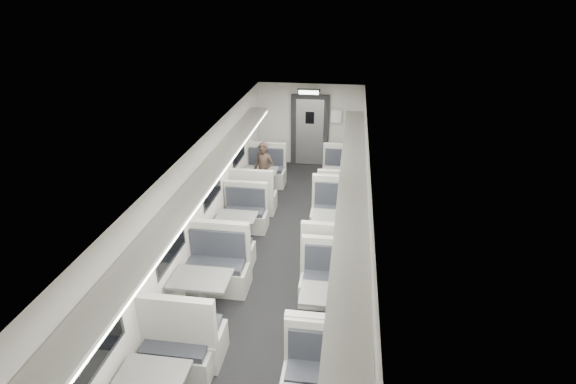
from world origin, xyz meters
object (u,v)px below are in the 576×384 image
(booth_left_b, at_px, (237,230))
(booth_right_b, at_px, (335,234))
(booth_right_c, at_px, (328,313))
(booth_left_a, at_px, (260,183))
(booth_right_a, at_px, (340,184))
(passenger, at_px, (264,171))
(vestibule_door, at_px, (310,131))
(booth_left_c, at_px, (202,298))
(exit_sign, at_px, (309,92))

(booth_left_b, distance_m, booth_right_b, 2.00)
(booth_right_b, height_order, booth_right_c, booth_right_b)
(booth_left_a, bearing_deg, booth_right_a, 7.72)
(passenger, relative_size, vestibule_door, 0.70)
(booth_left_c, height_order, vestibule_door, vestibule_door)
(booth_left_a, bearing_deg, passenger, -33.24)
(booth_right_c, distance_m, passenger, 4.99)
(booth_left_a, height_order, booth_right_b, booth_right_b)
(booth_left_c, distance_m, exit_sign, 6.94)
(booth_left_b, distance_m, booth_left_c, 2.26)
(booth_left_b, relative_size, booth_left_c, 0.87)
(booth_left_b, xyz_separation_m, vestibule_door, (1.00, 4.83, 0.69))
(booth_left_b, distance_m, booth_right_a, 3.32)
(booth_right_c, xyz_separation_m, passenger, (-1.89, 4.60, 0.36))
(booth_left_b, xyz_separation_m, booth_right_a, (2.00, 2.65, 0.02))
(vestibule_door, bearing_deg, passenger, -109.31)
(passenger, relative_size, exit_sign, 2.38)
(booth_left_c, relative_size, passenger, 1.53)
(booth_right_b, relative_size, booth_right_c, 1.09)
(booth_left_c, xyz_separation_m, exit_sign, (1.00, 6.61, 1.88))
(booth_right_a, relative_size, exit_sign, 3.33)
(booth_left_c, relative_size, booth_right_a, 1.10)
(booth_left_a, bearing_deg, booth_right_b, -49.69)
(passenger, xyz_separation_m, vestibule_door, (0.89, 2.53, 0.30))
(booth_left_b, bearing_deg, booth_left_a, 90.00)
(booth_right_a, xyz_separation_m, vestibule_door, (-1.00, 2.19, 0.67))
(passenger, height_order, exit_sign, exit_sign)
(booth_right_b, bearing_deg, vestibule_door, 101.73)
(vestibule_door, bearing_deg, booth_left_b, -101.69)
(booth_left_a, distance_m, booth_right_c, 5.09)
(booth_right_b, relative_size, vestibule_door, 1.10)
(exit_sign, bearing_deg, booth_left_c, -98.61)
(exit_sign, bearing_deg, booth_right_b, -76.99)
(booth_left_c, distance_m, passenger, 4.58)
(booth_left_b, bearing_deg, booth_right_c, -49.03)
(booth_left_a, xyz_separation_m, exit_sign, (1.00, 1.97, 1.90))
(booth_right_c, height_order, vestibule_door, vestibule_door)
(booth_right_c, xyz_separation_m, exit_sign, (-1.00, 6.65, 1.90))
(booth_right_a, height_order, vestibule_door, vestibule_door)
(booth_left_b, distance_m, vestibule_door, 4.98)
(booth_left_a, bearing_deg, exit_sign, 63.09)
(booth_right_b, distance_m, passenger, 2.98)
(vestibule_door, xyz_separation_m, exit_sign, (0.00, -0.49, 1.24))
(vestibule_door, bearing_deg, booth_right_a, -65.43)
(passenger, bearing_deg, vestibule_door, 86.86)
(booth_left_a, relative_size, booth_right_a, 1.02)
(booth_right_c, bearing_deg, booth_left_b, 130.97)
(booth_left_b, relative_size, booth_right_b, 0.85)
(booth_left_a, distance_m, vestibule_door, 2.74)
(passenger, xyz_separation_m, exit_sign, (0.89, 2.04, 1.54))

